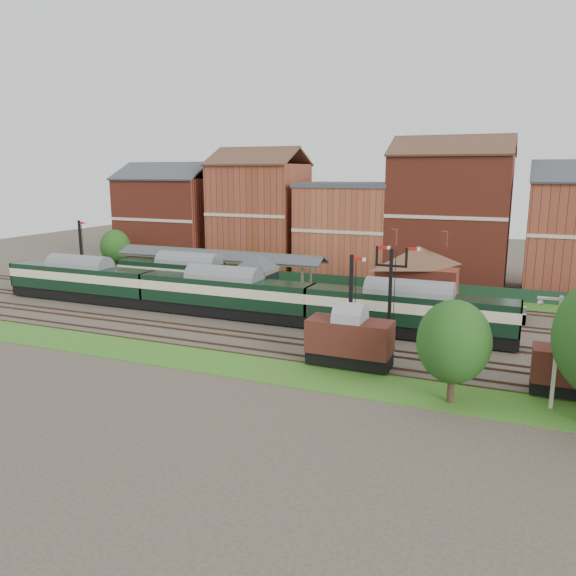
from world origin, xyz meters
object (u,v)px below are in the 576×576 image
at_px(semaphore_bracket, 391,290).
at_px(goods_van_a, 350,339).
at_px(platform_railcar, 189,276).
at_px(signal_box, 256,281).
at_px(dmu_train, 224,293).

bearing_deg(semaphore_bracket, goods_van_a, -102.78).
bearing_deg(platform_railcar, goods_van_a, -33.30).
height_order(platform_railcar, goods_van_a, platform_railcar).
distance_m(signal_box, semaphore_bracket, 16.16).
bearing_deg(signal_box, platform_railcar, 162.05).
bearing_deg(platform_railcar, dmu_train, -38.54).
height_order(signal_box, goods_van_a, signal_box).
xyz_separation_m(signal_box, goods_van_a, (13.56, -12.25, -1.08)).
xyz_separation_m(semaphore_bracket, dmu_train, (-16.91, 2.50, -2.21)).
relative_size(signal_box, semaphore_bracket, 0.73).
relative_size(semaphore_bracket, platform_railcar, 0.45).
bearing_deg(signal_box, goods_van_a, -42.09).
height_order(signal_box, platform_railcar, signal_box).
height_order(semaphore_bracket, platform_railcar, semaphore_bracket).
distance_m(signal_box, goods_van_a, 18.31).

